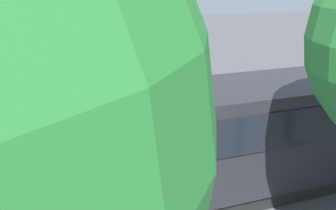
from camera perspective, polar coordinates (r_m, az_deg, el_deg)
name	(u,v)px	position (r m, az deg, el deg)	size (l,w,h in m)	color
ground_plane	(216,120)	(16.05, 7.49, -2.39)	(80.00, 80.00, 0.00)	#4C4C51
tour_bus	(241,139)	(10.54, 11.43, -5.29)	(11.42, 3.22, 3.25)	#26262B
spectator_far_left	(242,118)	(13.52, 11.61, -2.02)	(0.58, 0.37, 1.82)	#473823
spectator_left	(222,120)	(13.36, 8.47, -2.28)	(0.58, 0.36, 1.77)	black
spectator_centre	(194,123)	(13.06, 4.08, -2.82)	(0.57, 0.31, 1.71)	#473823
spectator_right	(172,124)	(12.81, 0.65, -3.02)	(0.58, 0.37, 1.78)	#473823
spectator_far_right	(148,128)	(12.58, -3.22, -3.59)	(0.57, 0.33, 1.75)	#473823
parked_motorcycle_silver	(303,133)	(14.44, 20.52, -4.12)	(2.05, 0.58, 0.99)	black
stunt_motorcycle	(121,91)	(16.53, -7.42, 2.16)	(1.90, 0.65, 1.86)	black
bay_line_a	(258,112)	(17.37, 13.94, -1.04)	(0.26, 4.25, 0.01)	white
bay_line_b	(202,118)	(16.25, 5.40, -2.00)	(0.25, 4.16, 0.01)	white
bay_line_c	(142,124)	(15.55, -4.16, -3.01)	(0.23, 3.64, 0.01)	white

